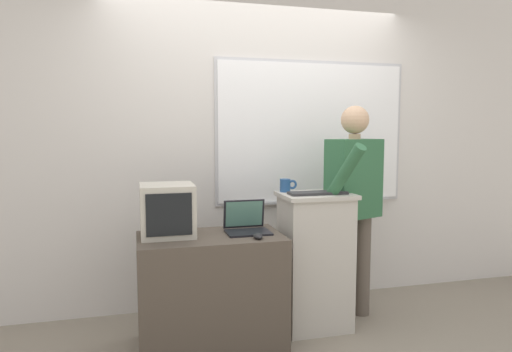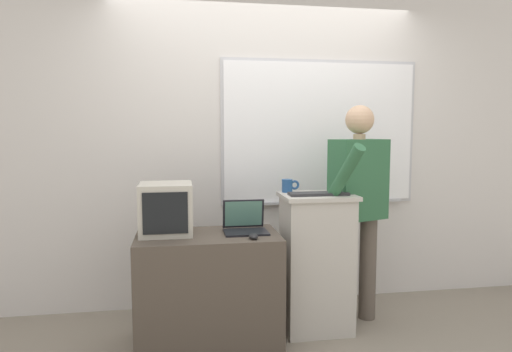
% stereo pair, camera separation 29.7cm
% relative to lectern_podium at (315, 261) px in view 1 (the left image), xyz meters
% --- Properties ---
extents(back_wall, '(6.40, 0.17, 2.76)m').
position_rel_lectern_podium_xyz_m(back_wall, '(-0.26, 0.67, 0.87)').
color(back_wall, silver).
rests_on(back_wall, ground_plane).
extents(lectern_podium, '(0.52, 0.41, 1.02)m').
position_rel_lectern_podium_xyz_m(lectern_podium, '(0.00, 0.00, 0.00)').
color(lectern_podium, '#BCB7AD').
rests_on(lectern_podium, ground_plane).
extents(side_desk, '(0.96, 0.54, 0.77)m').
position_rel_lectern_podium_xyz_m(side_desk, '(-0.80, -0.11, -0.12)').
color(side_desk, '#4C4238').
rests_on(side_desk, ground_plane).
extents(person_presenter, '(0.60, 0.64, 1.66)m').
position_rel_lectern_podium_xyz_m(person_presenter, '(0.35, 0.09, 0.45)').
color(person_presenter, brown).
rests_on(person_presenter, ground_plane).
extents(laptop, '(0.30, 0.26, 0.22)m').
position_rel_lectern_podium_xyz_m(laptop, '(-0.54, -0.05, 0.32)').
color(laptop, black).
rests_on(laptop, side_desk).
extents(wireless_keyboard, '(0.42, 0.14, 0.02)m').
position_rel_lectern_podium_xyz_m(wireless_keyboard, '(-0.01, -0.05, 0.52)').
color(wireless_keyboard, '#2D2D30').
rests_on(wireless_keyboard, lectern_podium).
extents(computer_mouse_by_laptop, '(0.06, 0.10, 0.03)m').
position_rel_lectern_podium_xyz_m(computer_mouse_by_laptop, '(-0.52, -0.28, 0.28)').
color(computer_mouse_by_laptop, black).
rests_on(computer_mouse_by_laptop, side_desk).
extents(crt_monitor, '(0.35, 0.36, 0.35)m').
position_rel_lectern_podium_xyz_m(crt_monitor, '(-1.08, -0.04, 0.44)').
color(crt_monitor, '#BCB7A8').
rests_on(crt_monitor, side_desk).
extents(coffee_mug, '(0.13, 0.08, 0.10)m').
position_rel_lectern_podium_xyz_m(coffee_mug, '(-0.18, 0.14, 0.55)').
color(coffee_mug, '#234C84').
rests_on(coffee_mug, lectern_podium).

